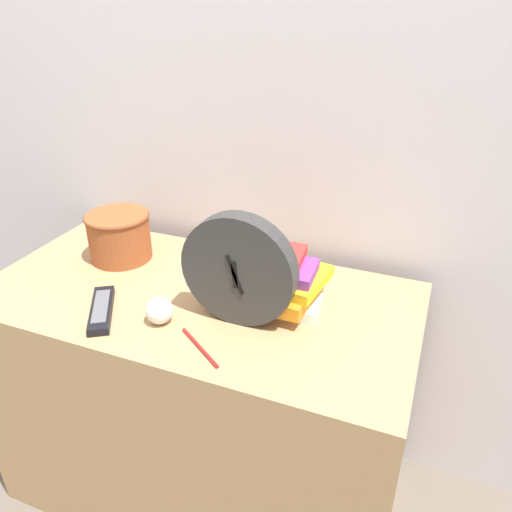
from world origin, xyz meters
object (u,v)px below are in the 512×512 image
at_px(basket, 119,235).
at_px(pen, 200,347).
at_px(crumpled_paper_ball, 159,310).
at_px(book_stack, 271,280).
at_px(desk_clock, 239,270).
at_px(tv_remote, 102,310).

bearing_deg(basket, pen, -35.78).
relative_size(crumpled_paper_ball, pen, 0.49).
bearing_deg(basket, crumpled_paper_ball, -40.98).
bearing_deg(crumpled_paper_ball, book_stack, 40.28).
relative_size(basket, pen, 1.38).
relative_size(desk_clock, tv_remote, 1.45).
bearing_deg(tv_remote, pen, -6.69).
distance_m(book_stack, crumpled_paper_ball, 0.28).
xyz_separation_m(basket, tv_remote, (0.13, -0.26, -0.06)).
relative_size(tv_remote, pen, 1.41).
height_order(desk_clock, tv_remote, desk_clock).
height_order(crumpled_paper_ball, pen, crumpled_paper_ball).
bearing_deg(basket, tv_remote, -64.51).
distance_m(desk_clock, basket, 0.48).
bearing_deg(pen, tv_remote, 173.31).
bearing_deg(desk_clock, basket, 159.97).
bearing_deg(desk_clock, crumpled_paper_ball, -155.83).
bearing_deg(tv_remote, basket, 115.49).
xyz_separation_m(desk_clock, pen, (-0.04, -0.13, -0.13)).
height_order(desk_clock, book_stack, desk_clock).
bearing_deg(crumpled_paper_ball, desk_clock, 24.17).
xyz_separation_m(basket, crumpled_paper_ball, (0.28, -0.24, -0.04)).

